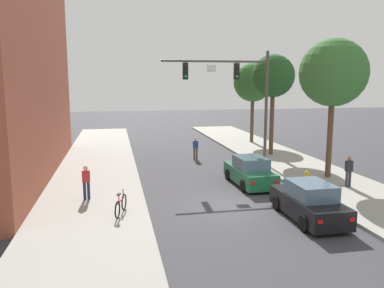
{
  "coord_description": "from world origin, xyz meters",
  "views": [
    {
      "loc": [
        -5.31,
        -16.84,
        5.69
      ],
      "look_at": [
        -0.82,
        5.69,
        2.0
      ],
      "focal_mm": 36.58,
      "sensor_mm": 36.0,
      "label": 1
    }
  ],
  "objects": [
    {
      "name": "pedestrian_sidewalk_right_walker",
      "position": [
        6.74,
        1.27,
        1.06
      ],
      "size": [
        0.36,
        0.22,
        1.64
      ],
      "color": "#333338",
      "rests_on": "sidewalk_right"
    },
    {
      "name": "sidewalk_left",
      "position": [
        -6.5,
        0.0,
        0.07
      ],
      "size": [
        5.0,
        60.0,
        0.15
      ],
      "primitive_type": "cube",
      "color": "#99968E",
      "rests_on": "ground"
    },
    {
      "name": "car_following_black",
      "position": [
        2.51,
        -2.46,
        0.72
      ],
      "size": [
        1.84,
        4.24,
        1.6
      ],
      "color": "black",
      "rests_on": "ground"
    },
    {
      "name": "pedestrian_sidewalk_left_walker",
      "position": [
        -6.71,
        1.7,
        1.06
      ],
      "size": [
        0.36,
        0.22,
        1.64
      ],
      "color": "#232847",
      "rests_on": "sidewalk_left"
    },
    {
      "name": "fire_hydrant",
      "position": [
        4.89,
        2.29,
        0.51
      ],
      "size": [
        0.48,
        0.24,
        0.72
      ],
      "color": "gold",
      "rests_on": "sidewalk_right"
    },
    {
      "name": "street_tree_second",
      "position": [
        6.41,
        10.98,
        6.05
      ],
      "size": [
        3.19,
        3.19,
        7.54
      ],
      "color": "brown",
      "rests_on": "sidewalk_right"
    },
    {
      "name": "ground_plane",
      "position": [
        0.0,
        0.0,
        0.0
      ],
      "size": [
        120.0,
        120.0,
        0.0
      ],
      "primitive_type": "plane",
      "color": "#38383D"
    },
    {
      "name": "sidewalk_right",
      "position": [
        6.5,
        0.0,
        0.07
      ],
      "size": [
        5.0,
        60.0,
        0.15
      ],
      "primitive_type": "cube",
      "color": "#99968E",
      "rests_on": "ground"
    },
    {
      "name": "street_tree_third",
      "position": [
        7.09,
        17.17,
        5.56
      ],
      "size": [
        3.49,
        3.49,
        7.19
      ],
      "color": "brown",
      "rests_on": "sidewalk_right"
    },
    {
      "name": "bicycle_leaning",
      "position": [
        -5.16,
        -0.74,
        0.54
      ],
      "size": [
        0.54,
        1.72,
        0.98
      ],
      "color": "black",
      "rests_on": "sidewalk_left"
    },
    {
      "name": "street_tree_nearest",
      "position": [
        6.87,
        3.53,
        6.15
      ],
      "size": [
        3.83,
        3.83,
        7.94
      ],
      "color": "brown",
      "rests_on": "sidewalk_right"
    },
    {
      "name": "pedestrian_crossing_road",
      "position": [
        0.45,
        10.76,
        0.91
      ],
      "size": [
        0.36,
        0.22,
        1.64
      ],
      "color": "brown",
      "rests_on": "ground"
    },
    {
      "name": "traffic_signal_mast",
      "position": [
        2.58,
        7.68,
        5.37
      ],
      "size": [
        7.09,
        0.38,
        7.5
      ],
      "color": "#514C47",
      "rests_on": "sidewalk_right"
    },
    {
      "name": "car_lead_green",
      "position": [
        1.96,
        3.23,
        0.72
      ],
      "size": [
        1.91,
        4.28,
        1.6
      ],
      "color": "#1E663D",
      "rests_on": "ground"
    }
  ]
}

